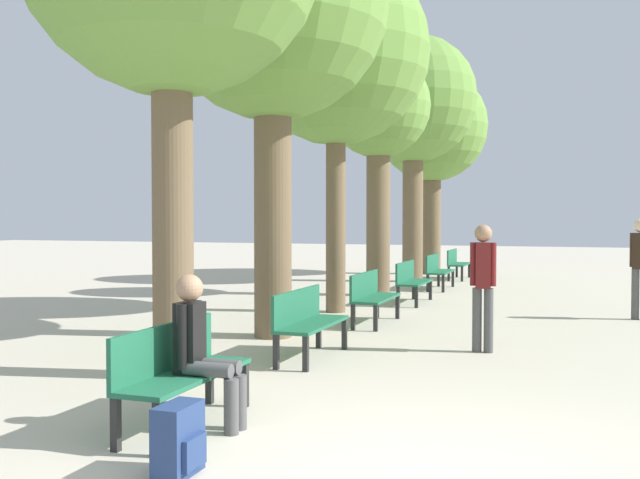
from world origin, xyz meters
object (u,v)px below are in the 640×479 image
Objects in this scene: bench_row_2 at (371,294)px; bench_row_3 at (411,279)px; tree_row_2 at (336,53)px; tree_row_3 at (378,114)px; bench_row_0 at (178,367)px; person_seated at (202,347)px; bench_row_4 at (437,269)px; tree_row_5 at (432,129)px; bench_row_1 at (306,318)px; backpack at (179,440)px; tree_row_1 at (272,8)px; tree_row_4 at (413,102)px; pedestrian_near at (483,279)px; bench_row_5 at (456,262)px.

bench_row_3 is at bearing 90.00° from bench_row_2.
tree_row_2 reaches higher than tree_row_3.
person_seated is (0.22, 0.01, 0.17)m from bench_row_0.
tree_row_2 reaches higher than bench_row_4.
tree_row_5 is at bearing 97.46° from bench_row_3.
bench_row_1 is 5.95m from tree_row_2.
bench_row_1 is at bearing 98.49° from backpack.
bench_row_0 is at bearing -76.93° from tree_row_1.
bench_row_2 is 6.93m from backpack.
tree_row_5 reaches higher than bench_row_4.
tree_row_2 reaches higher than backpack.
tree_row_1 is 1.04× the size of tree_row_5.
pedestrian_near is at bearing -72.95° from tree_row_4.
tree_row_2 is at bearing -90.00° from tree_row_5.
bench_row_4 is at bearing 82.58° from tree_row_1.
tree_row_3 is at bearing 103.38° from bench_row_2.
bench_row_1 is (0.00, 2.96, 0.00)m from bench_row_0.
pedestrian_near is at bearing -76.59° from tree_row_5.
tree_row_1 reaches higher than bench_row_0.
bench_row_0 and bench_row_3 have the same top height.
bench_row_1 is 14.06m from tree_row_5.
bench_row_0 is 1.16m from backpack.
bench_row_0 is 3.20× the size of backpack.
tree_row_3 is at bearing -119.22° from bench_row_4.
bench_row_0 is 5.92m from bench_row_2.
backpack is (0.59, -12.82, -0.25)m from bench_row_4.
tree_row_2 is at bearing -90.00° from tree_row_3.
bench_row_1 is 8.89m from bench_row_4.
bench_row_0 is 1.00× the size of bench_row_1.
bench_row_0 is at bearing -90.00° from bench_row_4.
bench_row_5 is at bearing 90.00° from bench_row_2.
bench_row_2 reaches higher than backpack.
tree_row_2 is 8.23m from person_seated.
person_seated reaches higher than backpack.
bench_row_2 is (0.00, 2.96, 0.00)m from bench_row_1.
tree_row_1 is (-0.99, -10.55, 4.15)m from bench_row_5.
bench_row_1 is at bearing -90.00° from bench_row_5.
backpack is at bearing -69.40° from person_seated.
tree_row_1 is at bearing -120.66° from bench_row_2.
tree_row_3 is (-0.99, 7.12, 3.49)m from bench_row_1.
tree_row_2 is at bearing 99.64° from person_seated.
person_seated is at bearing -85.80° from tree_row_5.
backpack is at bearing -87.87° from bench_row_5.
tree_row_3 is at bearing 95.60° from bench_row_0.
tree_row_1 is 5.94m from person_seated.
bench_row_1 is 0.24× the size of tree_row_1.
tree_row_3 is (-0.99, 4.16, 3.49)m from bench_row_2.
pedestrian_near reaches higher than bench_row_3.
bench_row_2 and bench_row_3 have the same top height.
tree_row_4 is at bearing 95.04° from person_seated.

